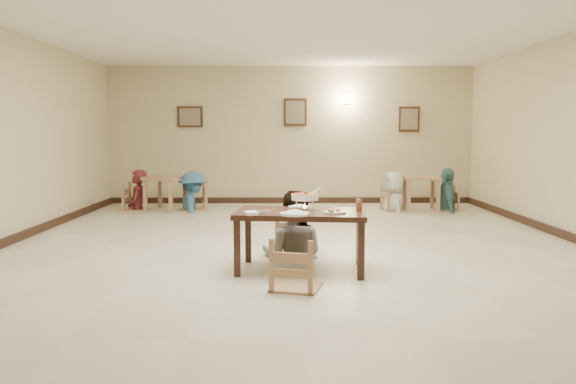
{
  "coord_description": "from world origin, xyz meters",
  "views": [
    {
      "loc": [
        -0.15,
        -7.41,
        1.55
      ],
      "look_at": [
        -0.1,
        -0.54,
        0.82
      ],
      "focal_mm": 35.0,
      "sensor_mm": 36.0,
      "label": 1
    }
  ],
  "objects_px": {
    "bg_diner_d": "(448,168)",
    "bg_chair_ll": "(137,184)",
    "chair_near": "(296,240)",
    "bg_chair_rl": "(394,188)",
    "bg_table_left": "(165,183)",
    "curry_warmer": "(305,197)",
    "bg_table_right": "(421,183)",
    "drink_glass": "(359,205)",
    "main_diner": "(293,191)",
    "bg_chair_lr": "(193,184)",
    "bg_diner_b": "(193,171)",
    "bg_diner_a": "(137,170)",
    "bg_diner_c": "(395,172)",
    "bg_chair_rr": "(447,188)",
    "main_table": "(301,218)",
    "chair_far": "(295,218)"
  },
  "relations": [
    {
      "from": "bg_table_left",
      "to": "bg_chair_rr",
      "type": "height_order",
      "value": "bg_chair_rr"
    },
    {
      "from": "bg_diner_a",
      "to": "bg_diner_d",
      "type": "xyz_separation_m",
      "value": [
        6.22,
        -0.03,
        0.04
      ]
    },
    {
      "from": "bg_chair_rr",
      "to": "bg_diner_b",
      "type": "distance_m",
      "value": 5.11
    },
    {
      "from": "bg_diner_d",
      "to": "bg_diner_b",
      "type": "bearing_deg",
      "value": 93.24
    },
    {
      "from": "main_table",
      "to": "chair_far",
      "type": "bearing_deg",
      "value": 100.22
    },
    {
      "from": "bg_diner_b",
      "to": "bg_diner_d",
      "type": "relative_size",
      "value": 0.92
    },
    {
      "from": "curry_warmer",
      "to": "bg_chair_rl",
      "type": "distance_m",
      "value": 5.33
    },
    {
      "from": "curry_warmer",
      "to": "drink_glass",
      "type": "distance_m",
      "value": 0.62
    },
    {
      "from": "bg_diner_d",
      "to": "bg_chair_ll",
      "type": "bearing_deg",
      "value": 92.75
    },
    {
      "from": "chair_near",
      "to": "bg_diner_d",
      "type": "xyz_separation_m",
      "value": [
        3.16,
        5.69,
        0.36
      ]
    },
    {
      "from": "main_table",
      "to": "bg_chair_lr",
      "type": "bearing_deg",
      "value": 118.45
    },
    {
      "from": "curry_warmer",
      "to": "bg_table_right",
      "type": "distance_m",
      "value": 5.55
    },
    {
      "from": "chair_far",
      "to": "bg_chair_rl",
      "type": "bearing_deg",
      "value": 51.01
    },
    {
      "from": "bg_chair_rl",
      "to": "bg_diner_c",
      "type": "bearing_deg",
      "value": -12.38
    },
    {
      "from": "chair_far",
      "to": "bg_diner_d",
      "type": "relative_size",
      "value": 0.57
    },
    {
      "from": "bg_table_left",
      "to": "bg_diner_d",
      "type": "xyz_separation_m",
      "value": [
        5.66,
        0.0,
        0.3
      ]
    },
    {
      "from": "drink_glass",
      "to": "bg_chair_rl",
      "type": "bearing_deg",
      "value": 74.4
    },
    {
      "from": "bg_table_left",
      "to": "bg_chair_ll",
      "type": "height_order",
      "value": "bg_chair_ll"
    },
    {
      "from": "main_diner",
      "to": "bg_diner_d",
      "type": "bearing_deg",
      "value": -115.29
    },
    {
      "from": "bg_chair_lr",
      "to": "bg_diner_a",
      "type": "xyz_separation_m",
      "value": [
        -1.12,
        0.05,
        0.27
      ]
    },
    {
      "from": "bg_table_left",
      "to": "bg_chair_rl",
      "type": "height_order",
      "value": "bg_chair_rl"
    },
    {
      "from": "curry_warmer",
      "to": "bg_table_left",
      "type": "bearing_deg",
      "value": 117.78
    },
    {
      "from": "main_table",
      "to": "chair_near",
      "type": "height_order",
      "value": "chair_near"
    },
    {
      "from": "bg_chair_ll",
      "to": "bg_chair_lr",
      "type": "distance_m",
      "value": 1.12
    },
    {
      "from": "bg_chair_rl",
      "to": "bg_table_left",
      "type": "bearing_deg",
      "value": 77.29
    },
    {
      "from": "drink_glass",
      "to": "bg_diner_a",
      "type": "distance_m",
      "value": 6.24
    },
    {
      "from": "main_diner",
      "to": "bg_diner_a",
      "type": "relative_size",
      "value": 1.02
    },
    {
      "from": "bg_diner_c",
      "to": "bg_chair_rl",
      "type": "bearing_deg",
      "value": -6.41
    },
    {
      "from": "bg_table_left",
      "to": "bg_chair_rr",
      "type": "xyz_separation_m",
      "value": [
        5.66,
        0.0,
        -0.11
      ]
    },
    {
      "from": "main_diner",
      "to": "bg_table_right",
      "type": "xyz_separation_m",
      "value": [
        2.64,
        4.24,
        -0.28
      ]
    },
    {
      "from": "drink_glass",
      "to": "bg_diner_d",
      "type": "distance_m",
      "value": 5.5
    },
    {
      "from": "chair_far",
      "to": "bg_chair_rl",
      "type": "distance_m",
      "value": 4.66
    },
    {
      "from": "bg_diner_c",
      "to": "main_table",
      "type": "bearing_deg",
      "value": -28.73
    },
    {
      "from": "main_diner",
      "to": "bg_chair_ll",
      "type": "bearing_deg",
      "value": -43.21
    },
    {
      "from": "chair_near",
      "to": "bg_chair_lr",
      "type": "bearing_deg",
      "value": -56.23
    },
    {
      "from": "curry_warmer",
      "to": "bg_chair_rr",
      "type": "height_order",
      "value": "curry_warmer"
    },
    {
      "from": "bg_table_right",
      "to": "bg_diner_c",
      "type": "relative_size",
      "value": 0.47
    },
    {
      "from": "main_table",
      "to": "drink_glass",
      "type": "height_order",
      "value": "drink_glass"
    },
    {
      "from": "bg_table_right",
      "to": "drink_glass",
      "type": "bearing_deg",
      "value": -111.17
    },
    {
      "from": "curry_warmer",
      "to": "bg_diner_a",
      "type": "relative_size",
      "value": 0.21
    },
    {
      "from": "main_diner",
      "to": "bg_chair_lr",
      "type": "distance_m",
      "value": 4.67
    },
    {
      "from": "chair_far",
      "to": "chair_near",
      "type": "xyz_separation_m",
      "value": [
        -0.02,
        -1.49,
        0.01
      ]
    },
    {
      "from": "drink_glass",
      "to": "bg_chair_ll",
      "type": "distance_m",
      "value": 6.24
    },
    {
      "from": "bg_chair_lr",
      "to": "bg_chair_rl",
      "type": "relative_size",
      "value": 1.19
    },
    {
      "from": "chair_near",
      "to": "drink_glass",
      "type": "bearing_deg",
      "value": -118.55
    },
    {
      "from": "chair_far",
      "to": "bg_diner_d",
      "type": "xyz_separation_m",
      "value": [
        3.14,
        4.2,
        0.36
      ]
    },
    {
      "from": "chair_near",
      "to": "bg_table_left",
      "type": "distance_m",
      "value": 6.22
    },
    {
      "from": "main_table",
      "to": "chair_near",
      "type": "xyz_separation_m",
      "value": [
        -0.07,
        -0.74,
        -0.1
      ]
    },
    {
      "from": "bg_diner_c",
      "to": "bg_chair_rr",
      "type": "bearing_deg",
      "value": 85.0
    },
    {
      "from": "bg_diner_c",
      "to": "curry_warmer",
      "type": "bearing_deg",
      "value": -28.29
    }
  ]
}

